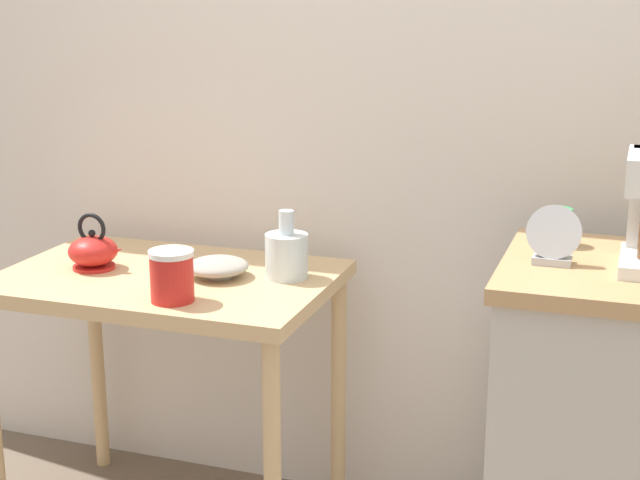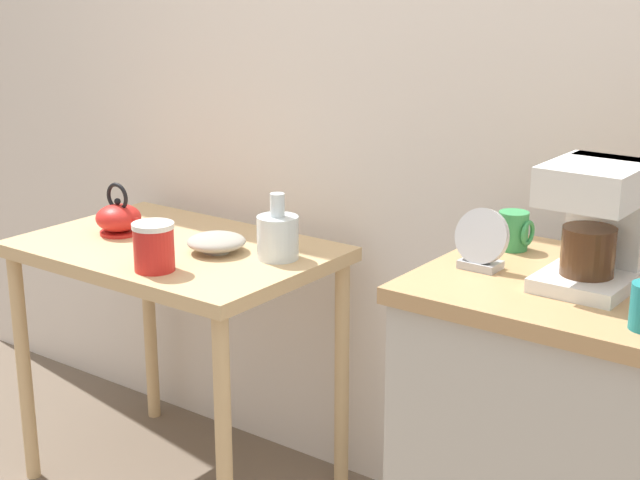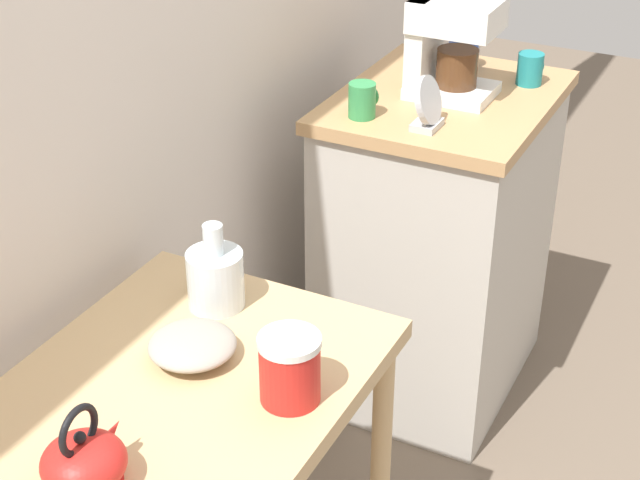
# 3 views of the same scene
# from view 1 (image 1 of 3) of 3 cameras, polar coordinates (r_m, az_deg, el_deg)

# --- Properties ---
(back_wall) EXTENTS (4.40, 0.10, 2.80)m
(back_wall) POSITION_cam_1_polar(r_m,az_deg,el_deg) (2.69, 8.45, 11.77)
(back_wall) COLOR silver
(back_wall) RESTS_ON ground_plane
(wooden_table) EXTENTS (0.90, 0.61, 0.78)m
(wooden_table) POSITION_cam_1_polar(r_m,az_deg,el_deg) (2.67, -9.08, -4.08)
(wooden_table) COLOR tan
(wooden_table) RESTS_ON ground_plane
(bowl_stoneware) EXTENTS (0.17, 0.17, 0.05)m
(bowl_stoneware) POSITION_cam_1_polar(r_m,az_deg,el_deg) (2.59, -6.15, -1.59)
(bowl_stoneware) COLOR #9E998C
(bowl_stoneware) RESTS_ON wooden_table
(teakettle) EXTENTS (0.17, 0.14, 0.16)m
(teakettle) POSITION_cam_1_polar(r_m,az_deg,el_deg) (2.72, -13.41, -0.64)
(teakettle) COLOR red
(teakettle) RESTS_ON wooden_table
(glass_carafe_vase) EXTENTS (0.12, 0.12, 0.19)m
(glass_carafe_vase) POSITION_cam_1_polar(r_m,az_deg,el_deg) (2.56, -2.02, -0.84)
(glass_carafe_vase) COLOR silver
(glass_carafe_vase) RESTS_ON wooden_table
(canister_enamel) EXTENTS (0.11, 0.11, 0.13)m
(canister_enamel) POSITION_cam_1_polar(r_m,az_deg,el_deg) (2.40, -8.87, -2.12)
(canister_enamel) COLOR red
(canister_enamel) RESTS_ON wooden_table
(mug_tall_green) EXTENTS (0.08, 0.07, 0.09)m
(mug_tall_green) POSITION_cam_1_polar(r_m,az_deg,el_deg) (2.37, 14.10, 0.79)
(mug_tall_green) COLOR #338C4C
(mug_tall_green) RESTS_ON kitchen_counter
(table_clock) EXTENTS (0.12, 0.06, 0.13)m
(table_clock) POSITION_cam_1_polar(r_m,az_deg,el_deg) (2.20, 13.82, 0.09)
(table_clock) COLOR #B2B5BA
(table_clock) RESTS_ON kitchen_counter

